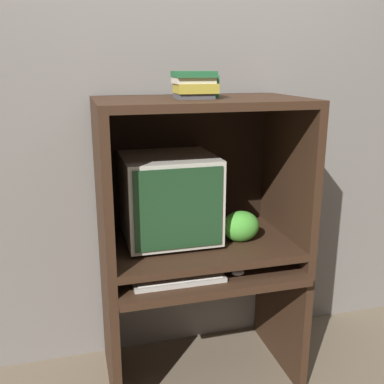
{
  "coord_description": "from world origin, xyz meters",
  "views": [
    {
      "loc": [
        -0.58,
        -1.7,
        1.59
      ],
      "look_at": [
        -0.04,
        0.29,
        1.01
      ],
      "focal_mm": 42.0,
      "sensor_mm": 36.0,
      "label": 1
    }
  ],
  "objects_px": {
    "keyboard": "(179,278)",
    "mouse": "(238,272)",
    "snack_bag": "(241,226)",
    "storage_box": "(201,87)",
    "crt_monitor": "(169,198)",
    "book_stack": "(194,85)"
  },
  "relations": [
    {
      "from": "keyboard",
      "to": "storage_box",
      "type": "distance_m",
      "value": 0.88
    },
    {
      "from": "mouse",
      "to": "keyboard",
      "type": "bearing_deg",
      "value": 176.67
    },
    {
      "from": "mouse",
      "to": "snack_bag",
      "type": "xyz_separation_m",
      "value": [
        0.07,
        0.17,
        0.16
      ]
    },
    {
      "from": "keyboard",
      "to": "mouse",
      "type": "height_order",
      "value": "mouse"
    },
    {
      "from": "keyboard",
      "to": "book_stack",
      "type": "height_order",
      "value": "book_stack"
    },
    {
      "from": "crt_monitor",
      "to": "storage_box",
      "type": "relative_size",
      "value": 3.13
    },
    {
      "from": "keyboard",
      "to": "storage_box",
      "type": "height_order",
      "value": "storage_box"
    },
    {
      "from": "crt_monitor",
      "to": "storage_box",
      "type": "xyz_separation_m",
      "value": [
        0.15,
        -0.03,
        0.53
      ]
    },
    {
      "from": "crt_monitor",
      "to": "mouse",
      "type": "bearing_deg",
      "value": -46.05
    },
    {
      "from": "crt_monitor",
      "to": "snack_bag",
      "type": "height_order",
      "value": "crt_monitor"
    },
    {
      "from": "storage_box",
      "to": "keyboard",
      "type": "bearing_deg",
      "value": -126.04
    },
    {
      "from": "snack_bag",
      "to": "storage_box",
      "type": "distance_m",
      "value": 0.7
    },
    {
      "from": "snack_bag",
      "to": "book_stack",
      "type": "bearing_deg",
      "value": 179.39
    },
    {
      "from": "crt_monitor",
      "to": "mouse",
      "type": "xyz_separation_m",
      "value": [
        0.26,
        -0.27,
        -0.3
      ]
    },
    {
      "from": "mouse",
      "to": "book_stack",
      "type": "distance_m",
      "value": 0.87
    },
    {
      "from": "keyboard",
      "to": "mouse",
      "type": "xyz_separation_m",
      "value": [
        0.28,
        -0.02,
        0.0
      ]
    },
    {
      "from": "keyboard",
      "to": "storage_box",
      "type": "bearing_deg",
      "value": 53.96
    },
    {
      "from": "snack_bag",
      "to": "keyboard",
      "type": "bearing_deg",
      "value": -156.47
    },
    {
      "from": "crt_monitor",
      "to": "storage_box",
      "type": "height_order",
      "value": "storage_box"
    },
    {
      "from": "mouse",
      "to": "storage_box",
      "type": "bearing_deg",
      "value": 115.06
    },
    {
      "from": "mouse",
      "to": "book_stack",
      "type": "height_order",
      "value": "book_stack"
    },
    {
      "from": "snack_bag",
      "to": "book_stack",
      "type": "relative_size",
      "value": 1.01
    }
  ]
}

